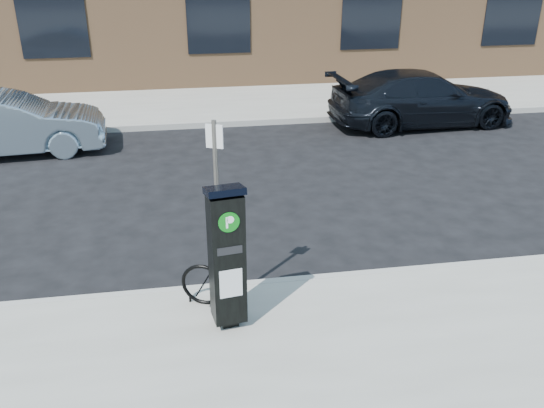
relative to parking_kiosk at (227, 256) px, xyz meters
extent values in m
plane|color=black|center=(0.95, 0.92, -1.12)|extent=(120.00, 120.00, 0.00)
cube|color=gray|center=(0.95, 14.92, -1.04)|extent=(60.00, 12.00, 0.15)
cube|color=#9E9B93|center=(0.95, 0.90, -1.04)|extent=(60.00, 0.12, 0.16)
cube|color=#9E9B93|center=(0.95, 8.94, -1.04)|extent=(60.00, 0.12, 0.16)
cube|color=black|center=(0.00, 0.00, -0.92)|extent=(0.22, 0.22, 0.10)
cube|color=black|center=(0.00, 0.00, -0.03)|extent=(0.44, 0.40, 1.67)
cube|color=black|center=(0.00, 0.00, 0.84)|extent=(0.48, 0.44, 0.15)
cylinder|color=#075D10|center=(0.02, -0.17, 0.53)|extent=(0.25, 0.05, 0.25)
cube|color=white|center=(0.02, -0.17, 0.53)|extent=(0.09, 0.02, 0.14)
cube|color=silver|center=(0.02, -0.17, -0.28)|extent=(0.27, 0.05, 0.37)
cube|color=black|center=(0.02, -0.17, 0.16)|extent=(0.29, 0.05, 0.10)
cylinder|color=#5E5953|center=(-0.05, 0.62, -0.95)|extent=(0.20, 0.20, 0.03)
cylinder|color=#5E5953|center=(-0.05, 0.62, 0.26)|extent=(0.06, 0.06, 2.45)
cube|color=silver|center=(-0.05, 0.62, 1.29)|extent=(0.20, 0.11, 0.29)
torus|color=black|center=(-0.29, 0.48, -0.68)|extent=(0.57, 0.27, 0.59)
cylinder|color=black|center=(-0.47, 0.56, -0.91)|extent=(0.03, 0.03, 0.12)
cylinder|color=black|center=(-0.11, 0.41, -0.91)|extent=(0.03, 0.03, 0.12)
imported|color=#879DAC|center=(-4.37, 7.58, -0.41)|extent=(4.42, 1.86, 1.42)
imported|color=black|center=(5.95, 8.32, -0.40)|extent=(5.07, 2.31, 1.44)
camera|label=1|loc=(-0.43, -5.95, 3.39)|focal=38.00mm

